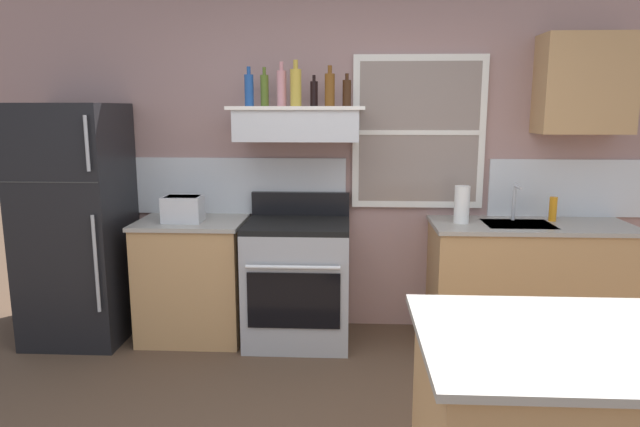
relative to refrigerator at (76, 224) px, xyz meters
name	(u,v)px	position (x,y,z in m)	size (l,w,h in m)	color
back_wall	(337,158)	(1.93, 0.39, 0.47)	(5.40, 0.11, 2.70)	gray
refrigerator	(76,224)	(0.00, 0.00, 0.00)	(0.70, 0.72, 1.77)	black
counter_left_of_stove	(194,278)	(0.85, 0.06, -0.43)	(0.79, 0.63, 0.91)	tan
toaster	(183,209)	(0.81, -0.01, 0.13)	(0.30, 0.20, 0.19)	silver
stove_range	(298,280)	(1.65, 0.02, -0.42)	(0.76, 0.69, 1.09)	#9EA0A5
range_hood_shelf	(298,123)	(1.65, 0.12, 0.74)	(0.96, 0.52, 0.24)	silver
bottle_blue_liqueur	(249,90)	(1.30, 0.13, 0.98)	(0.07, 0.07, 0.28)	#1E478C
bottle_olive_oil_square	(265,90)	(1.41, 0.15, 0.98)	(0.06, 0.06, 0.28)	#4C601E
bottle_rose_pink	(282,88)	(1.54, 0.11, 0.99)	(0.07, 0.07, 0.31)	#C67F84
bottle_champagne_gold_foil	(296,87)	(1.64, 0.07, 1.00)	(0.08, 0.08, 0.32)	#B29333
bottle_balsamic_dark	(314,93)	(1.77, 0.16, 0.95)	(0.06, 0.06, 0.22)	black
bottle_amber_wine	(330,89)	(1.88, 0.09, 0.98)	(0.07, 0.07, 0.28)	brown
bottle_brown_stout	(347,92)	(2.00, 0.12, 0.96)	(0.06, 0.06, 0.23)	#381E0F
counter_right_with_sink	(527,283)	(3.35, 0.06, -0.43)	(1.43, 0.63, 0.91)	tan
sink_faucet	(515,197)	(3.25, 0.16, 0.20)	(0.03, 0.17, 0.28)	silver
paper_towel_roll	(462,204)	(2.84, 0.06, 0.16)	(0.11, 0.11, 0.27)	white
dish_soap_bottle	(553,209)	(3.53, 0.16, 0.12)	(0.06, 0.06, 0.18)	orange
upper_cabinet_right	(585,84)	(3.70, 0.20, 1.02)	(0.64, 0.32, 0.70)	tan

